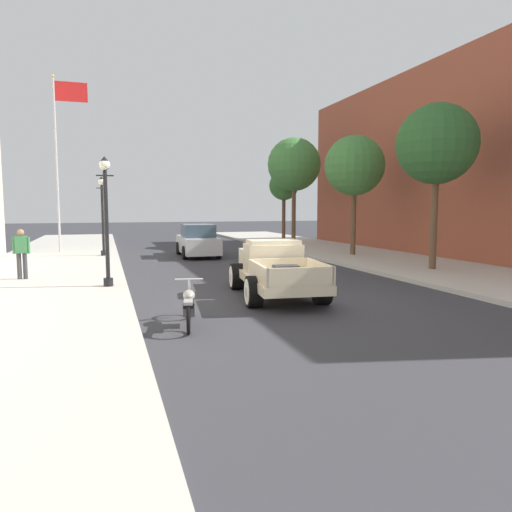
% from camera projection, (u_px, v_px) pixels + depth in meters
% --- Properties ---
extents(ground_plane, '(140.00, 140.00, 0.00)m').
position_uv_depth(ground_plane, '(302.00, 299.00, 12.95)').
color(ground_plane, '#333338').
extents(sidewalk_left, '(5.50, 64.00, 0.15)m').
position_uv_depth(sidewalk_left, '(9.00, 314.00, 10.74)').
color(sidewalk_left, '#B7B2A8').
rests_on(sidewalk_left, ground).
extents(sidewalk_right, '(5.50, 64.00, 0.15)m').
position_uv_depth(sidewalk_right, '(509.00, 283.00, 15.15)').
color(sidewalk_right, '#B7B2A8').
rests_on(sidewalk_right, ground).
extents(hotrod_truck_cream, '(2.53, 5.06, 1.58)m').
position_uv_depth(hotrod_truck_cream, '(274.00, 269.00, 13.52)').
color(hotrod_truck_cream, beige).
rests_on(hotrod_truck_cream, ground).
extents(motorcycle_parked, '(0.67, 2.10, 0.93)m').
position_uv_depth(motorcycle_parked, '(189.00, 305.00, 9.99)').
color(motorcycle_parked, black).
rests_on(motorcycle_parked, ground).
extents(car_background_silver, '(1.98, 4.36, 1.65)m').
position_uv_depth(car_background_silver, '(198.00, 242.00, 24.09)').
color(car_background_silver, '#B7B7BC').
rests_on(car_background_silver, ground).
extents(pedestrian_sidewalk_left, '(0.53, 0.22, 1.65)m').
position_uv_depth(pedestrian_sidewalk_left, '(21.00, 251.00, 15.47)').
color(pedestrian_sidewalk_left, '#333338').
rests_on(pedestrian_sidewalk_left, sidewalk_left).
extents(street_lamp_near, '(0.50, 0.32, 3.85)m').
position_uv_depth(street_lamp_near, '(106.00, 212.00, 13.94)').
color(street_lamp_near, black).
rests_on(street_lamp_near, sidewalk_left).
extents(street_lamp_far, '(0.50, 0.32, 3.85)m').
position_uv_depth(street_lamp_far, '(102.00, 210.00, 22.95)').
color(street_lamp_far, black).
rests_on(street_lamp_far, sidewalk_left).
extents(flagpole, '(1.74, 0.16, 9.16)m').
position_uv_depth(flagpole, '(60.00, 145.00, 24.59)').
color(flagpole, '#B2B2B7').
rests_on(flagpole, sidewalk_left).
extents(street_tree_nearest, '(3.02, 3.02, 6.24)m').
position_uv_depth(street_tree_nearest, '(437.00, 145.00, 17.70)').
color(street_tree_nearest, brown).
rests_on(street_tree_nearest, sidewalk_right).
extents(street_tree_second, '(2.96, 2.96, 5.90)m').
position_uv_depth(street_tree_second, '(354.00, 166.00, 23.25)').
color(street_tree_second, brown).
rests_on(street_tree_second, sidewalk_right).
extents(street_tree_third, '(3.32, 3.32, 6.69)m').
position_uv_depth(street_tree_third, '(294.00, 165.00, 29.44)').
color(street_tree_third, brown).
rests_on(street_tree_third, sidewalk_right).
extents(street_tree_farthest, '(2.15, 2.15, 5.03)m').
position_uv_depth(street_tree_farthest, '(284.00, 186.00, 34.33)').
color(street_tree_farthest, brown).
rests_on(street_tree_farthest, sidewalk_right).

